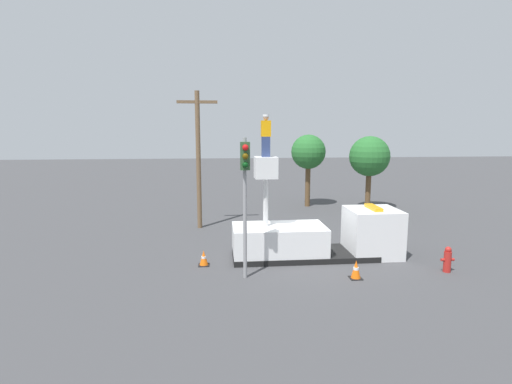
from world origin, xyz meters
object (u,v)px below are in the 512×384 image
fire_hydrant (447,260)px  tree_left_bg (308,153)px  bucket_truck (317,237)px  utility_pole (198,155)px  traffic_light_pole (245,181)px  tree_right_bg (370,157)px  worker (266,136)px  traffic_cone_rear (204,258)px  traffic_cone_curbside (356,270)px

fire_hydrant → tree_left_bg: size_ratio=0.20×
bucket_truck → utility_pole: utility_pole is taller
bucket_truck → traffic_light_pole: size_ratio=1.39×
tree_right_bg → utility_pole: 12.10m
bucket_truck → traffic_light_pole: 4.98m
worker → tree_left_bg: (4.45, 11.48, -1.41)m
traffic_cone_rear → utility_pole: utility_pole is taller
fire_hydrant → bucket_truck: bearing=153.0°
traffic_light_pole → fire_hydrant: traffic_light_pole is taller
traffic_cone_rear → tree_right_bg: (10.97, 10.47, 3.39)m
worker → tree_right_bg: (8.32, 9.78, -1.61)m
tree_left_bg → utility_pole: size_ratio=0.68×
worker → fire_hydrant: bearing=-18.9°
traffic_cone_rear → tree_right_bg: tree_right_bg is taller
traffic_cone_curbside → utility_pole: size_ratio=0.09×
fire_hydrant → utility_pole: 13.40m
bucket_truck → fire_hydrant: size_ratio=7.09×
worker → utility_pole: 6.64m
worker → traffic_light_pole: 3.01m
tree_left_bg → fire_hydrant: bearing=-79.9°
bucket_truck → traffic_cone_rear: size_ratio=11.49×
traffic_cone_curbside → bucket_truck: bearing=106.8°
traffic_cone_curbside → tree_right_bg: tree_right_bg is taller
tree_right_bg → traffic_light_pole: bearing=-127.6°
traffic_cone_curbside → tree_left_bg: size_ratio=0.14×
tree_right_bg → tree_left_bg: bearing=156.4°
fire_hydrant → tree_left_bg: 14.47m
traffic_light_pole → fire_hydrant: (7.96, -0.01, -3.23)m
worker → tree_left_bg: worker is taller
traffic_cone_rear → bucket_truck: bearing=7.9°
traffic_cone_rear → tree_right_bg: 15.54m
tree_right_bg → traffic_cone_curbside: bearing=-112.7°
fire_hydrant → traffic_cone_rear: bearing=170.0°
tree_left_bg → bucket_truck: bearing=-100.7°
tree_right_bg → utility_pole: utility_pole is taller
fire_hydrant → tree_left_bg: bearing=100.1°
tree_left_bg → traffic_cone_curbside: bearing=-95.4°
fire_hydrant → traffic_cone_curbside: size_ratio=1.44×
worker → traffic_cone_rear: size_ratio=2.74×
traffic_cone_rear → utility_pole: bearing=93.9°
bucket_truck → traffic_cone_curbside: bucket_truck is taller
traffic_cone_rear → utility_pole: size_ratio=0.08×
utility_pole → traffic_cone_curbside: bearing=-53.9°
traffic_cone_rear → tree_right_bg: size_ratio=0.12×
worker → fire_hydrant: 8.75m
traffic_light_pole → bucket_truck: bearing=35.3°
tree_right_bg → utility_pole: bearing=-160.6°
traffic_cone_rear → traffic_cone_curbside: size_ratio=0.89×
fire_hydrant → traffic_cone_rear: size_ratio=1.62×
worker → tree_left_bg: bearing=68.8°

